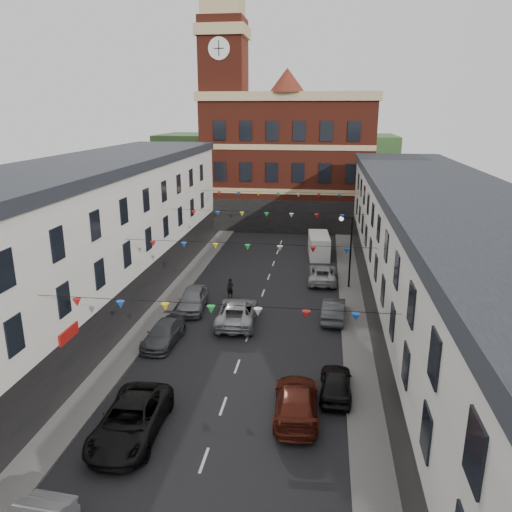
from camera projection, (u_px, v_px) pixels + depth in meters
The scene contains 19 objects.
ground at pixel (237, 366), 28.39m from camera, with size 160.00×160.00×0.00m, color black.
pavement_left at pixel (134, 342), 31.18m from camera, with size 1.80×64.00×0.15m, color #605E5B.
pavement_right at pixel (358, 357), 29.36m from camera, with size 1.80×64.00×0.15m, color #605E5B.
terrace_left at pixel (42, 263), 29.38m from camera, with size 8.40×56.00×10.70m.
terrace_right at pixel (458, 290), 26.43m from camera, with size 8.40×56.00×9.70m.
civic_building at pixel (289, 159), 62.17m from camera, with size 20.60×13.30×18.50m.
clock_tower at pixel (224, 102), 58.43m from camera, with size 5.60×5.60×30.00m.
distant_hill at pixel (276, 164), 86.44m from camera, with size 40.00×14.00×10.00m, color #2A4C23.
street_lamp at pixel (348, 242), 39.74m from camera, with size 1.10×0.36×6.00m.
car_left_c at pixel (131, 420), 22.15m from camera, with size 2.63×5.70×1.58m, color black.
car_left_d at pixel (164, 333), 31.08m from camera, with size 1.81×4.46×1.29m, color #474C50.
car_left_e at pixel (193, 299), 36.30m from camera, with size 1.86×4.62×1.57m, color gray.
car_right_c at pixel (296, 401), 23.69m from camera, with size 2.09×5.14×1.49m, color #5B1D12.
car_right_d at pixel (336, 383), 25.40m from camera, with size 1.59×3.95×1.34m, color black.
car_right_e at pixel (334, 310), 34.60m from camera, with size 1.50×4.30×1.42m, color #44474B.
car_right_f at pixel (322, 274), 42.25m from camera, with size 2.29×4.98×1.38m, color #B1B2B6.
moving_car at pixel (237, 312), 34.04m from camera, with size 2.57×5.57×1.55m, color #A0A3A6.
white_van at pixel (319, 246), 49.50m from camera, with size 1.91×4.97×2.20m, color white.
pedestrian at pixel (230, 288), 38.57m from camera, with size 0.57×0.38×1.57m, color black.
Camera 1 is at (4.55, -25.08, 14.04)m, focal length 35.00 mm.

